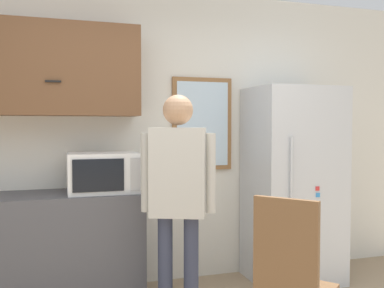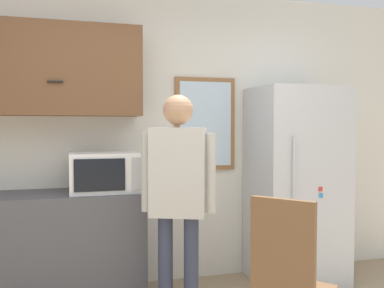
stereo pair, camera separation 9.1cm
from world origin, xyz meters
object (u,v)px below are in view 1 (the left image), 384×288
object	(u,v)px
microwave	(103,172)
refrigerator	(293,184)
chair	(291,278)
person	(178,185)

from	to	relation	value
microwave	refrigerator	distance (m)	1.76
microwave	chair	distance (m)	1.74
person	refrigerator	xyz separation A→B (m)	(1.26, 0.51, -0.12)
person	refrigerator	bearing A→B (deg)	44.58
microwave	person	bearing A→B (deg)	-46.71
microwave	person	distance (m)	0.72
refrigerator	chair	bearing A→B (deg)	-120.95
microwave	person	xyz separation A→B (m)	(0.49, -0.53, -0.05)
refrigerator	chair	world-z (taller)	refrigerator
microwave	chair	bearing A→B (deg)	-55.25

